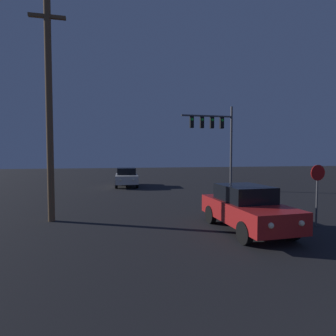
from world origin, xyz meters
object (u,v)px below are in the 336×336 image
(car_near, at_px, (246,208))
(stop_sign, at_px, (317,184))
(car_far, at_px, (126,177))
(traffic_signal_mast, at_px, (217,132))
(utility_pole, at_px, (49,106))

(car_near, distance_m, stop_sign, 3.19)
(car_far, xyz_separation_m, stop_sign, (6.87, -15.28, 0.83))
(car_far, height_order, traffic_signal_mast, traffic_signal_mast)
(traffic_signal_mast, relative_size, stop_sign, 2.72)
(car_near, height_order, traffic_signal_mast, traffic_signal_mast)
(traffic_signal_mast, distance_m, stop_sign, 11.17)
(traffic_signal_mast, height_order, stop_sign, traffic_signal_mast)
(car_far, bearing_deg, traffic_signal_mast, 148.52)
(car_near, height_order, car_far, same)
(traffic_signal_mast, xyz_separation_m, utility_pole, (-10.76, -7.70, 0.26))
(car_near, relative_size, traffic_signal_mast, 0.67)
(car_near, relative_size, utility_pole, 0.47)
(car_far, relative_size, utility_pole, 0.47)
(car_near, height_order, utility_pole, utility_pole)
(car_far, distance_m, stop_sign, 16.77)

